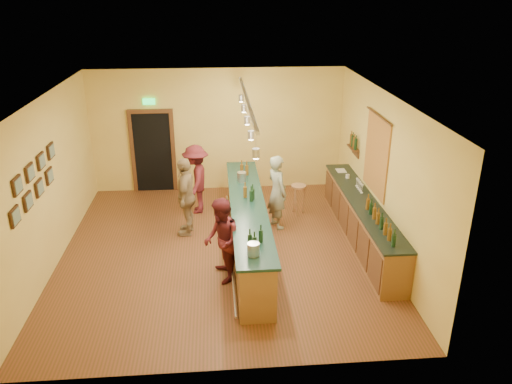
{
  "coord_description": "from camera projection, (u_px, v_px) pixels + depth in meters",
  "views": [
    {
      "loc": [
        -0.05,
        -9.12,
        5.07
      ],
      "look_at": [
        0.72,
        0.2,
        1.2
      ],
      "focal_mm": 35.0,
      "sensor_mm": 36.0,
      "label": 1
    }
  ],
  "objects": [
    {
      "name": "tasting_bar",
      "position": [
        248.0,
        223.0,
        10.15
      ],
      "size": [
        0.73,
        5.1,
        1.38
      ],
      "color": "brown",
      "rests_on": "floor"
    },
    {
      "name": "picture_grid",
      "position": [
        35.0,
        180.0,
        8.66
      ],
      "size": [
        0.06,
        2.2,
        0.7
      ],
      "primitive_type": null,
      "color": "#382111",
      "rests_on": "wall_left"
    },
    {
      "name": "bottle_shelf",
      "position": [
        354.0,
        143.0,
        11.7
      ],
      "size": [
        0.17,
        0.55,
        0.54
      ],
      "color": "#4C2716",
      "rests_on": "wall_right"
    },
    {
      "name": "wall_left",
      "position": [
        49.0,
        183.0,
        9.48
      ],
      "size": [
        0.02,
        7.0,
        3.2
      ],
      "primitive_type": "cube",
      "color": "gold",
      "rests_on": "floor"
    },
    {
      "name": "customer_a",
      "position": [
        222.0,
        241.0,
        9.04
      ],
      "size": [
        0.71,
        0.86,
        1.6
      ],
      "primitive_type": "imported",
      "rotation": [
        0.0,
        0.0,
        -1.42
      ],
      "color": "#59191E",
      "rests_on": "floor"
    },
    {
      "name": "back_counter",
      "position": [
        362.0,
        220.0,
        10.55
      ],
      "size": [
        0.6,
        4.55,
        1.27
      ],
      "color": "brown",
      "rests_on": "floor"
    },
    {
      "name": "bartender",
      "position": [
        277.0,
        192.0,
        11.06
      ],
      "size": [
        0.61,
        0.73,
        1.69
      ],
      "primitive_type": "imported",
      "rotation": [
        0.0,
        0.0,
        1.97
      ],
      "color": "gray",
      "rests_on": "floor"
    },
    {
      "name": "customer_b",
      "position": [
        186.0,
        196.0,
        10.76
      ],
      "size": [
        0.56,
        1.07,
        1.75
      ],
      "primitive_type": "imported",
      "rotation": [
        0.0,
        0.0,
        -1.7
      ],
      "color": "#997A51",
      "rests_on": "floor"
    },
    {
      "name": "floor",
      "position": [
        222.0,
        250.0,
        10.34
      ],
      "size": [
        7.0,
        7.0,
        0.0
      ],
      "primitive_type": "plane",
      "color": "#563818",
      "rests_on": "ground"
    },
    {
      "name": "bar_stool",
      "position": [
        298.0,
        191.0,
        11.79
      ],
      "size": [
        0.36,
        0.36,
        0.74
      ],
      "rotation": [
        0.0,
        0.0,
        0.11
      ],
      "color": "olive",
      "rests_on": "floor"
    },
    {
      "name": "wall_front",
      "position": [
        224.0,
        273.0,
        6.51
      ],
      "size": [
        6.5,
        0.02,
        3.2
      ],
      "primitive_type": "cube",
      "color": "gold",
      "rests_on": "floor"
    },
    {
      "name": "customer_c",
      "position": [
        196.0,
        179.0,
        11.83
      ],
      "size": [
        0.72,
        1.13,
        1.67
      ],
      "primitive_type": "imported",
      "rotation": [
        0.0,
        0.0,
        -1.67
      ],
      "color": "#59191E",
      "rests_on": "floor"
    },
    {
      "name": "ceiling",
      "position": [
        218.0,
        97.0,
        9.12
      ],
      "size": [
        6.5,
        7.0,
        0.02
      ],
      "primitive_type": "cube",
      "color": "silver",
      "rests_on": "wall_back"
    },
    {
      "name": "pendant_track",
      "position": [
        247.0,
        108.0,
        9.25
      ],
      "size": [
        0.11,
        4.6,
        0.5
      ],
      "color": "silver",
      "rests_on": "ceiling"
    },
    {
      "name": "wall_back",
      "position": [
        218.0,
        130.0,
        12.96
      ],
      "size": [
        6.5,
        0.02,
        3.2
      ],
      "primitive_type": "cube",
      "color": "gold",
      "rests_on": "floor"
    },
    {
      "name": "wall_right",
      "position": [
        382.0,
        173.0,
        9.98
      ],
      "size": [
        0.02,
        7.0,
        3.2
      ],
      "primitive_type": "cube",
      "color": "gold",
      "rests_on": "floor"
    },
    {
      "name": "tapestry",
      "position": [
        376.0,
        155.0,
        10.25
      ],
      "size": [
        0.03,
        1.4,
        1.6
      ],
      "primitive_type": "cube",
      "color": "#AA3C22",
      "rests_on": "wall_right"
    },
    {
      "name": "doorway",
      "position": [
        153.0,
        150.0,
        12.98
      ],
      "size": [
        1.15,
        0.09,
        2.48
      ],
      "color": "black",
      "rests_on": "wall_back"
    }
  ]
}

